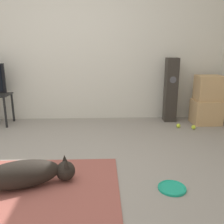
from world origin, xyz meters
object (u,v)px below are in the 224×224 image
Objects in this scene: frisbee at (172,188)px; cardboard_box_lower at (206,112)px; floor_speaker at (171,90)px; cardboard_box_upper at (209,88)px; tennis_ball_by_boxes at (193,127)px; dog at (27,174)px; tennis_ball_near_speaker at (178,126)px.

cardboard_box_lower is at bearing 60.70° from frisbee.
frisbee is 2.31m from floor_speaker.
cardboard_box_upper is 6.26× the size of tennis_ball_by_boxes.
floor_speaker is 0.76m from tennis_ball_by_boxes.
cardboard_box_upper is (0.01, 0.02, 0.41)m from cardboard_box_lower.
cardboard_box_upper reaches higher than dog.
tennis_ball_near_speaker is at bearing 158.38° from tennis_ball_by_boxes.
frisbee is 0.57× the size of cardboard_box_lower.
frisbee is 0.24× the size of floor_speaker.
cardboard_box_upper is at bearing -15.79° from floor_speaker.
tennis_ball_near_speaker is (-0.53, -0.21, -0.17)m from cardboard_box_lower.
floor_speaker is 16.64× the size of tennis_ball_by_boxes.
frisbee is 1.88m from tennis_ball_near_speaker.
floor_speaker is at bearing 119.00° from tennis_ball_by_boxes.
tennis_ball_near_speaker is (1.93, 1.70, -0.11)m from dog.
floor_speaker is (-0.59, 0.17, -0.06)m from cardboard_box_upper.
frisbee is at bearing -115.57° from tennis_ball_by_boxes.
tennis_ball_by_boxes is at bearing -21.62° from tennis_ball_near_speaker.
tennis_ball_near_speaker reaches higher than frisbee.
cardboard_box_lower is 6.94× the size of tennis_ball_by_boxes.
cardboard_box_lower is (1.12, 1.99, 0.19)m from frisbee.
floor_speaker reaches higher than dog.
cardboard_box_lower reaches higher than dog.
dog is at bearing -131.94° from floor_speaker.
tennis_ball_by_boxes is (2.15, 1.61, -0.11)m from dog.
floor_speaker is at bearing 97.15° from tennis_ball_near_speaker.
cardboard_box_upper is (1.13, 2.01, 0.60)m from frisbee.
frisbee is at bearing -119.38° from cardboard_box_upper.
tennis_ball_by_boxes is 1.00× the size of tennis_ball_near_speaker.
floor_speaker reaches higher than tennis_ball_near_speaker.
cardboard_box_lower is 0.42× the size of floor_speaker.
floor_speaker is at bearing 162.08° from cardboard_box_lower.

